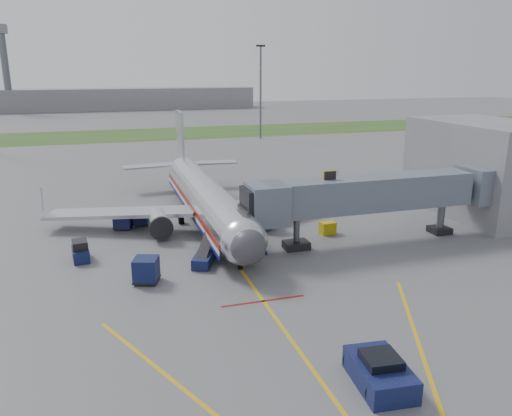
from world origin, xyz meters
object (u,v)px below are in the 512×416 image
object	(u,v)px
airliner	(206,197)
ramp_worker	(156,215)
pushback_tug	(380,372)
baggage_tug	(80,251)
belt_loader	(204,257)

from	to	relation	value
airliner	ramp_worker	size ratio (longest dim) A/B	20.55
airliner	pushback_tug	size ratio (longest dim) A/B	8.41
pushback_tug	ramp_worker	distance (m)	32.08
airliner	ramp_worker	distance (m)	5.49
baggage_tug	belt_loader	bearing A→B (deg)	-21.13
baggage_tug	belt_loader	distance (m)	10.45
airliner	belt_loader	distance (m)	11.68
pushback_tug	ramp_worker	xyz separation A→B (m)	(-7.77, 31.12, 0.17)
pushback_tug	belt_loader	world-z (taller)	belt_loader
belt_loader	ramp_worker	size ratio (longest dim) A/B	2.49
pushback_tug	belt_loader	distance (m)	19.44
airliner	baggage_tug	xyz separation A→B (m)	(-12.23, -7.44, -1.88)
pushback_tug	baggage_tug	distance (m)	27.01
airliner	pushback_tug	distance (m)	30.13
belt_loader	ramp_worker	distance (m)	12.66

